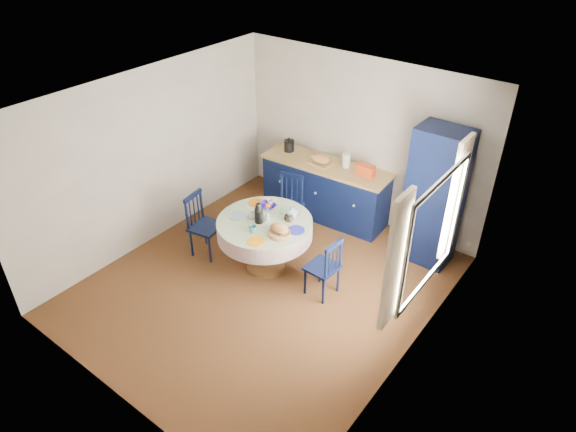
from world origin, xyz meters
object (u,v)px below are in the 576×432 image
(mug_a, at_px, (252,215))
(dining_table, at_px, (265,229))
(chair_right, at_px, (325,267))
(mug_c, at_px, (289,218))
(pantry_cabinet, at_px, (434,197))
(chair_far, at_px, (288,205))
(mug_b, at_px, (253,229))
(cobalt_bowl, at_px, (267,207))
(mug_d, at_px, (270,202))
(chair_left, at_px, (204,225))
(kitchen_counter, at_px, (325,189))

(mug_a, bearing_deg, dining_table, 14.61)
(chair_right, bearing_deg, mug_c, -99.31)
(pantry_cabinet, bearing_deg, dining_table, -135.27)
(dining_table, bearing_deg, pantry_cabinet, 43.75)
(chair_far, distance_m, mug_b, 1.27)
(chair_far, bearing_deg, cobalt_bowl, -91.12)
(pantry_cabinet, distance_m, cobalt_bowl, 2.22)
(chair_far, xyz_separation_m, cobalt_bowl, (0.12, -0.63, 0.33))
(mug_d, bearing_deg, mug_c, -20.80)
(chair_right, xyz_separation_m, mug_a, (-1.10, -0.08, 0.37))
(chair_right, bearing_deg, mug_a, -82.60)
(dining_table, xyz_separation_m, chair_left, (-0.91, -0.25, -0.17))
(chair_left, xyz_separation_m, mug_d, (0.72, 0.60, 0.34))
(dining_table, bearing_deg, mug_a, -165.39)
(chair_left, relative_size, mug_c, 7.80)
(chair_left, bearing_deg, chair_right, -90.90)
(chair_left, bearing_deg, dining_table, -84.42)
(kitchen_counter, xyz_separation_m, dining_table, (0.12, -1.60, 0.17))
(mug_a, distance_m, mug_b, 0.32)
(chair_right, bearing_deg, cobalt_bowl, -98.00)
(dining_table, relative_size, mug_a, 11.26)
(kitchen_counter, xyz_separation_m, mug_c, (0.36, -1.41, 0.34))
(mug_a, height_order, mug_d, mug_a)
(mug_c, distance_m, cobalt_bowl, 0.43)
(kitchen_counter, xyz_separation_m, pantry_cabinet, (1.74, -0.05, 0.51))
(chair_right, height_order, mug_d, chair_right)
(mug_d, bearing_deg, chair_far, 101.67)
(mug_a, xyz_separation_m, mug_d, (-0.02, 0.40, -0.00))
(mug_b, bearing_deg, kitchen_counter, 94.60)
(mug_a, bearing_deg, chair_left, -164.80)
(mug_d, bearing_deg, mug_a, -87.71)
(mug_b, bearing_deg, mug_a, 131.52)
(mug_a, relative_size, mug_c, 0.95)
(chair_left, bearing_deg, mug_b, -102.01)
(chair_right, height_order, mug_c, mug_c)
(pantry_cabinet, xyz_separation_m, chair_left, (-2.53, -1.79, -0.50))
(chair_right, height_order, mug_b, mug_b)
(dining_table, distance_m, chair_far, 0.95)
(chair_far, relative_size, chair_right, 1.07)
(pantry_cabinet, height_order, chair_right, pantry_cabinet)
(kitchen_counter, relative_size, cobalt_bowl, 8.44)
(mug_d, bearing_deg, cobalt_bowl, -82.02)
(mug_c, bearing_deg, mug_b, -113.85)
(mug_b, bearing_deg, mug_d, 109.75)
(kitchen_counter, distance_m, chair_left, 2.01)
(chair_left, bearing_deg, chair_far, -37.70)
(kitchen_counter, height_order, mug_a, kitchen_counter)
(mug_d, distance_m, cobalt_bowl, 0.10)
(dining_table, bearing_deg, mug_b, -83.28)
(mug_b, height_order, mug_d, mug_b)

